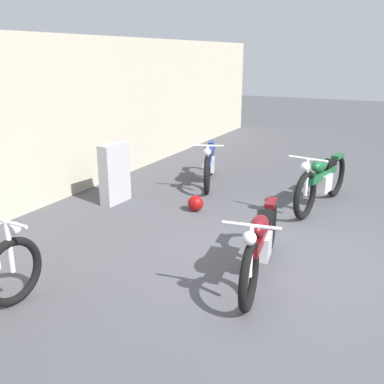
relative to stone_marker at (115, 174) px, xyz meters
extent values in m
plane|color=#47474C|center=(-0.90, -3.13, -0.49)|extent=(40.00, 40.00, 0.00)
cube|color=#B2A893|center=(-0.90, 1.04, 0.83)|extent=(18.00, 0.30, 2.64)
cube|color=#9E9EA3|center=(0.00, 0.00, 0.00)|extent=(0.56, 0.23, 0.97)
sphere|color=maroon|center=(0.21, -1.35, -0.36)|extent=(0.25, 0.25, 0.25)
torus|color=black|center=(-2.01, -3.01, -0.15)|extent=(0.69, 0.19, 0.68)
torus|color=black|center=(-0.76, -2.83, -0.15)|extent=(0.69, 0.19, 0.68)
cube|color=silver|center=(-1.34, -2.91, -0.13)|extent=(0.32, 0.23, 0.26)
cube|color=#590F14|center=(-1.38, -2.92, 0.02)|extent=(0.96, 0.24, 0.11)
ellipsoid|color=#590F14|center=(-1.55, -2.95, 0.19)|extent=(0.43, 0.25, 0.19)
cube|color=black|center=(-1.22, -2.90, 0.14)|extent=(0.39, 0.22, 0.07)
cube|color=#590F14|center=(-0.76, -2.83, 0.17)|extent=(0.31, 0.16, 0.06)
cylinder|color=silver|center=(-2.01, -3.01, 0.11)|extent=(0.05, 0.05, 0.51)
cylinder|color=silver|center=(-2.01, -3.01, 0.37)|extent=(0.11, 0.54, 0.03)
sphere|color=silver|center=(-2.08, -3.03, 0.27)|extent=(0.13, 0.13, 0.13)
cylinder|color=silver|center=(-1.17, -2.77, -0.19)|extent=(0.65, 0.15, 0.06)
torus|color=black|center=(1.09, -1.14, -0.15)|extent=(0.66, 0.33, 0.68)
torus|color=black|center=(2.26, -0.68, -0.15)|extent=(0.66, 0.33, 0.68)
cube|color=silver|center=(1.72, -0.89, -0.13)|extent=(0.34, 0.28, 0.26)
cube|color=navy|center=(1.67, -0.91, 0.02)|extent=(0.92, 0.44, 0.11)
ellipsoid|color=navy|center=(1.52, -0.97, 0.19)|extent=(0.45, 0.32, 0.19)
cube|color=black|center=(1.83, -0.85, 0.14)|extent=(0.41, 0.29, 0.07)
cube|color=navy|center=(2.26, -0.68, 0.17)|extent=(0.32, 0.21, 0.06)
cylinder|color=silver|center=(1.09, -1.14, 0.11)|extent=(0.05, 0.05, 0.51)
cylinder|color=silver|center=(1.09, -1.14, 0.36)|extent=(0.23, 0.51, 0.03)
sphere|color=silver|center=(1.02, -1.17, 0.27)|extent=(0.13, 0.13, 0.13)
cylinder|color=silver|center=(1.85, -0.72, -0.19)|extent=(0.62, 0.29, 0.06)
torus|color=black|center=(0.63, -2.93, -0.12)|extent=(0.73, 0.20, 0.72)
torus|color=black|center=(1.95, -3.14, -0.12)|extent=(0.73, 0.20, 0.72)
cube|color=silver|center=(1.34, -3.04, -0.10)|extent=(0.34, 0.25, 0.28)
cube|color=#145128|center=(1.29, -3.03, 0.05)|extent=(1.02, 0.26, 0.12)
ellipsoid|color=#145128|center=(1.11, -3.01, 0.23)|extent=(0.46, 0.27, 0.20)
cube|color=black|center=(1.47, -3.06, 0.18)|extent=(0.42, 0.24, 0.08)
cube|color=#145128|center=(1.95, -3.14, 0.21)|extent=(0.33, 0.17, 0.06)
cylinder|color=silver|center=(0.63, -2.93, 0.15)|extent=(0.06, 0.06, 0.55)
cylinder|color=silver|center=(0.63, -2.93, 0.42)|extent=(0.13, 0.57, 0.04)
sphere|color=silver|center=(0.55, -2.92, 0.32)|extent=(0.14, 0.14, 0.14)
cylinder|color=silver|center=(1.55, -2.96, -0.17)|extent=(0.69, 0.17, 0.06)
torus|color=black|center=(-2.94, -0.96, -0.15)|extent=(0.68, 0.11, 0.68)
cylinder|color=silver|center=(-2.94, -0.96, 0.11)|extent=(0.05, 0.05, 0.51)
cylinder|color=silver|center=(-2.94, -0.96, 0.37)|extent=(0.06, 0.54, 0.03)
sphere|color=silver|center=(-2.87, -0.97, 0.27)|extent=(0.13, 0.13, 0.13)
camera|label=1|loc=(-5.53, -4.20, 1.85)|focal=41.05mm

